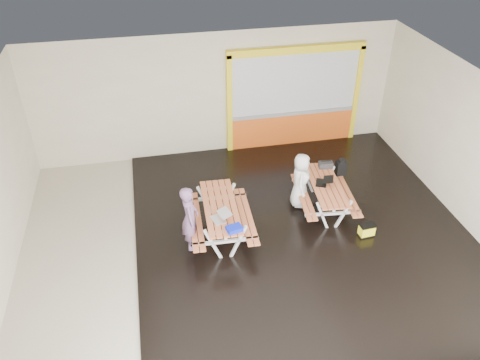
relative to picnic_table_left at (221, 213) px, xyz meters
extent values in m
cube|color=beige|center=(0.58, -0.24, -0.63)|extent=(10.00, 8.00, 0.01)
cube|color=white|center=(0.58, -0.24, 2.88)|extent=(10.00, 8.00, 0.01)
cube|color=beige|center=(0.58, 3.76, 1.12)|extent=(10.00, 0.01, 3.50)
cube|color=beige|center=(0.58, -4.25, 1.12)|extent=(10.00, 0.01, 3.50)
cube|color=beige|center=(5.58, -0.24, 1.12)|extent=(0.01, 8.00, 3.50)
cube|color=black|center=(1.83, -0.24, -0.60)|extent=(7.50, 7.98, 0.05)
cube|color=orange|center=(2.78, 3.69, -0.13)|extent=(3.60, 0.12, 1.00)
cube|color=gray|center=(2.78, 3.69, 0.40)|extent=(3.60, 0.14, 0.10)
cube|color=silver|center=(2.78, 3.70, 1.31)|extent=(3.60, 0.08, 1.72)
cube|color=yellow|center=(0.91, 3.68, 0.82)|extent=(0.14, 0.16, 2.90)
cube|color=yellow|center=(4.65, 3.68, 0.82)|extent=(0.14, 0.16, 2.90)
cube|color=yellow|center=(2.78, 3.68, 2.27)|extent=(3.88, 0.16, 0.20)
cube|color=#CE6D40|center=(-0.29, 0.01, 0.17)|extent=(0.22, 2.06, 0.04)
cube|color=#CE6D40|center=(-0.15, 0.01, 0.17)|extent=(0.22, 2.06, 0.04)
cube|color=#CE6D40|center=(0.00, 0.00, 0.17)|extent=(0.22, 2.06, 0.04)
cube|color=#CE6D40|center=(0.15, -0.01, 0.17)|extent=(0.22, 2.06, 0.04)
cube|color=#CE6D40|center=(0.29, -0.01, 0.17)|extent=(0.22, 2.06, 0.04)
cube|color=white|center=(-0.30, -0.77, -0.19)|extent=(0.38, 0.08, 0.83)
cube|color=white|center=(0.23, -0.79, -0.19)|extent=(0.38, 0.08, 0.83)
cube|color=white|center=(-0.03, -0.78, -0.15)|extent=(1.41, 0.12, 0.06)
cube|color=white|center=(-0.03, -0.78, 0.12)|extent=(0.70, 0.09, 0.06)
cube|color=white|center=(-0.23, 0.79, -0.19)|extent=(0.38, 0.08, 0.83)
cube|color=white|center=(0.30, 0.77, -0.19)|extent=(0.38, 0.08, 0.83)
cube|color=white|center=(0.03, 0.78, -0.15)|extent=(1.41, 0.12, 0.06)
cube|color=white|center=(0.03, 0.78, 0.12)|extent=(0.70, 0.09, 0.06)
cube|color=white|center=(0.00, 0.00, -0.03)|extent=(0.13, 1.69, 0.06)
cube|color=#CE6D40|center=(-0.64, 0.03, -0.14)|extent=(0.21, 2.06, 0.04)
cube|color=#CE6D40|center=(-0.50, 0.02, -0.14)|extent=(0.21, 2.06, 0.04)
cube|color=#CE6D40|center=(0.50, -0.02, -0.14)|extent=(0.21, 2.06, 0.04)
cube|color=#CE6D40|center=(0.64, -0.03, -0.14)|extent=(0.21, 2.06, 0.04)
cube|color=#CE6D40|center=(2.34, 0.44, 0.11)|extent=(0.30, 1.90, 0.04)
cube|color=#CE6D40|center=(2.47, 0.42, 0.11)|extent=(0.30, 1.90, 0.04)
cube|color=#CE6D40|center=(2.61, 0.41, 0.11)|extent=(0.30, 1.90, 0.04)
cube|color=#CE6D40|center=(2.74, 0.40, 0.11)|extent=(0.30, 1.90, 0.04)
cube|color=#CE6D40|center=(2.88, 0.39, 0.11)|extent=(0.30, 1.90, 0.04)
cube|color=white|center=(2.29, -0.28, -0.22)|extent=(0.35, 0.09, 0.76)
cube|color=white|center=(2.79, -0.33, -0.22)|extent=(0.35, 0.09, 0.76)
cube|color=white|center=(2.54, -0.31, -0.18)|extent=(1.30, 0.18, 0.06)
cube|color=white|center=(2.54, -0.31, 0.06)|extent=(0.64, 0.12, 0.06)
cube|color=white|center=(2.43, 1.15, -0.22)|extent=(0.35, 0.09, 0.76)
cube|color=white|center=(2.92, 1.11, -0.22)|extent=(0.35, 0.09, 0.76)
cube|color=white|center=(2.68, 1.13, -0.18)|extent=(1.30, 0.18, 0.06)
cube|color=white|center=(2.68, 1.13, 0.06)|extent=(0.64, 0.12, 0.06)
cube|color=white|center=(2.61, 0.41, -0.08)|extent=(0.20, 1.55, 0.06)
cube|color=#CE6D40|center=(2.03, 0.47, -0.17)|extent=(0.29, 1.90, 0.04)
cube|color=#CE6D40|center=(2.15, 0.45, -0.17)|extent=(0.29, 1.90, 0.04)
cube|color=#CE6D40|center=(3.06, 0.37, -0.17)|extent=(0.29, 1.90, 0.04)
cube|color=#CE6D40|center=(3.19, 0.36, -0.17)|extent=(0.29, 1.90, 0.04)
imported|color=slate|center=(-0.71, -0.32, 0.23)|extent=(0.41, 0.58, 1.53)
imported|color=white|center=(2.05, 0.65, 0.16)|extent=(0.63, 0.78, 1.39)
cube|color=silver|center=(-0.13, -0.46, 0.20)|extent=(0.33, 0.41, 0.02)
cube|color=silver|center=(0.02, -0.42, 0.32)|extent=(0.32, 0.40, 0.07)
cube|color=silver|center=(0.01, -0.42, 0.32)|extent=(0.27, 0.35, 0.06)
cube|color=black|center=(2.51, 0.48, 0.14)|extent=(0.37, 0.42, 0.02)
cube|color=black|center=(2.65, 0.42, 0.26)|extent=(0.35, 0.41, 0.07)
cube|color=silver|center=(2.64, 0.42, 0.26)|extent=(0.30, 0.36, 0.06)
cube|color=#0D1FC8|center=(0.14, -0.87, 0.24)|extent=(0.36, 0.29, 0.09)
cube|color=black|center=(2.85, 1.11, 0.21)|extent=(0.36, 0.21, 0.16)
cylinder|color=black|center=(2.85, 1.11, 0.32)|extent=(0.26, 0.05, 0.02)
cube|color=black|center=(3.29, 1.15, 0.03)|extent=(0.28, 0.19, 0.39)
cylinder|color=black|center=(3.29, 1.15, 0.25)|extent=(0.19, 0.19, 0.10)
cube|color=black|center=(2.28, 0.21, -0.50)|extent=(0.49, 0.43, 0.15)
cube|color=black|center=(3.20, -0.75, -0.56)|extent=(0.36, 0.25, 0.03)
cube|color=yellow|center=(3.20, -0.75, -0.43)|extent=(0.34, 0.23, 0.26)
cube|color=black|center=(3.20, -0.75, -0.29)|extent=(0.36, 0.25, 0.03)
camera|label=1|loc=(-1.30, -8.32, 6.59)|focal=36.01mm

